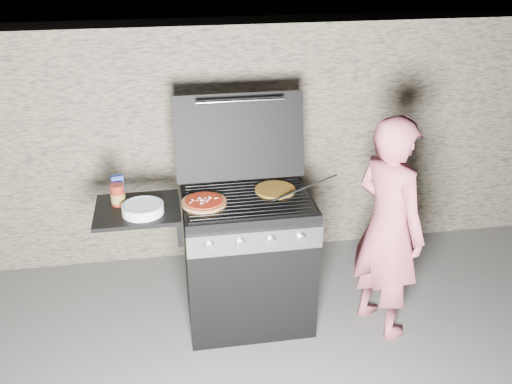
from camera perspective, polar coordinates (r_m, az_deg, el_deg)
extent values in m
plane|color=#5F5F5F|center=(3.99, -0.73, -12.41)|extent=(50.00, 50.00, 0.00)
cube|color=gray|center=(4.45, -2.89, 5.24)|extent=(8.00, 0.35, 1.80)
cylinder|color=gold|center=(3.59, 1.93, 0.23)|extent=(0.32, 0.32, 0.01)
cylinder|color=maroon|center=(3.51, -13.66, -0.25)|extent=(0.11, 0.11, 0.13)
cube|color=navy|center=(3.59, -13.65, 0.52)|extent=(0.08, 0.06, 0.15)
cylinder|color=white|center=(3.39, -11.25, -1.66)|extent=(0.26, 0.26, 0.06)
imported|color=#C65C6E|center=(3.62, 13.09, -3.53)|extent=(0.54, 0.63, 1.47)
cylinder|color=black|center=(3.54, 4.98, 0.48)|extent=(0.44, 0.15, 0.09)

